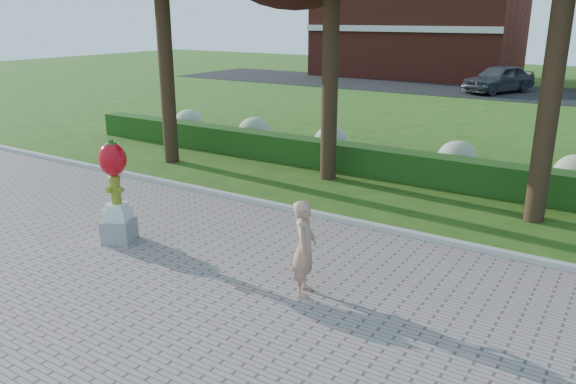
% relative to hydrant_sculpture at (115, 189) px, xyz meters
% --- Properties ---
extents(ground, '(100.00, 100.00, 0.00)m').
position_rel_hydrant_sculpture_xyz_m(ground, '(3.23, 0.38, -1.13)').
color(ground, '#295214').
rests_on(ground, ground).
extents(curb, '(40.00, 0.18, 0.15)m').
position_rel_hydrant_sculpture_xyz_m(curb, '(3.23, 3.38, -1.06)').
color(curb, '#ADADA5').
rests_on(curb, ground).
extents(lawn_hedge, '(24.00, 0.70, 0.80)m').
position_rel_hydrant_sculpture_xyz_m(lawn_hedge, '(3.23, 7.38, -0.73)').
color(lawn_hedge, '#1B3E11').
rests_on(lawn_hedge, ground).
extents(hydrangea_row, '(20.10, 1.10, 0.99)m').
position_rel_hydrant_sculpture_xyz_m(hydrangea_row, '(3.80, 8.38, -0.58)').
color(hydrangea_row, '#B5B98D').
rests_on(hydrangea_row, ground).
extents(street, '(50.00, 8.00, 0.02)m').
position_rel_hydrant_sculpture_xyz_m(street, '(3.23, 28.38, -1.12)').
color(street, black).
rests_on(street, ground).
extents(building_left, '(14.00, 8.00, 7.00)m').
position_rel_hydrant_sculpture_xyz_m(building_left, '(-6.77, 34.38, 2.37)').
color(building_left, maroon).
rests_on(building_left, ground).
extents(hydrant_sculpture, '(0.74, 0.74, 2.07)m').
position_rel_hydrant_sculpture_xyz_m(hydrant_sculpture, '(0.00, 0.00, 0.00)').
color(hydrant_sculpture, gray).
rests_on(hydrant_sculpture, walkway).
extents(woman, '(0.56, 0.67, 1.58)m').
position_rel_hydrant_sculpture_xyz_m(woman, '(4.25, 0.10, -0.30)').
color(woman, tan).
rests_on(woman, walkway).
extents(parked_car, '(3.76, 5.15, 1.63)m').
position_rel_hydrant_sculpture_xyz_m(parked_car, '(0.83, 27.73, -0.30)').
color(parked_car, '#43444B').
rests_on(parked_car, street).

